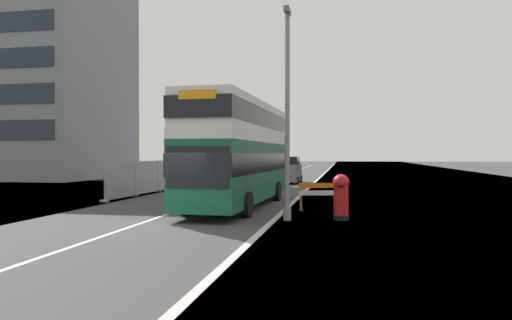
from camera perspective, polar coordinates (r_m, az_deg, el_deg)
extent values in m
cube|color=#38383A|center=(16.37, -10.69, -8.08)|extent=(140.00, 280.00, 0.10)
cube|color=#B2AFA8|center=(15.46, 1.07, -8.42)|extent=(0.24, 196.00, 0.01)
cube|color=silver|center=(16.82, -14.36, -7.69)|extent=(0.16, 168.00, 0.01)
cube|color=#145638|center=(21.65, -2.06, -1.33)|extent=(2.82, 11.47, 2.64)
cube|color=silver|center=(21.65, -2.07, 2.69)|extent=(2.82, 11.47, 0.40)
cube|color=silver|center=(21.70, -2.07, 5.13)|extent=(2.79, 11.36, 1.45)
cube|color=black|center=(21.64, -2.07, -0.29)|extent=(2.85, 11.59, 0.85)
cube|color=black|center=(21.70, -2.07, 5.13)|extent=(2.84, 11.53, 0.80)
cube|color=black|center=(16.17, -7.22, -0.88)|extent=(2.28, 0.13, 1.45)
cube|color=orange|center=(16.30, -7.24, 7.99)|extent=(1.36, 0.10, 0.32)
cube|color=#145638|center=(21.72, -2.06, -4.34)|extent=(2.85, 11.59, 0.36)
cylinder|color=black|center=(18.75, -8.51, -5.25)|extent=(0.33, 1.01, 1.00)
cylinder|color=black|center=(18.01, -1.10, -5.49)|extent=(0.33, 1.01, 1.00)
cylinder|color=black|center=(25.06, -2.98, -3.73)|extent=(0.33, 1.01, 1.00)
cylinder|color=black|center=(24.51, 2.62, -3.83)|extent=(0.33, 1.01, 1.00)
cylinder|color=gray|center=(17.22, 3.86, 5.23)|extent=(0.18, 0.18, 7.60)
cube|color=slate|center=(17.96, 3.87, 17.80)|extent=(0.20, 0.70, 0.20)
cylinder|color=gray|center=(17.31, 3.85, -6.58)|extent=(0.29, 0.29, 0.50)
cylinder|color=black|center=(17.72, 10.39, -6.94)|extent=(0.59, 0.59, 0.18)
cylinder|color=red|center=(17.65, 10.40, -4.69)|extent=(0.55, 0.55, 1.22)
sphere|color=red|center=(17.60, 10.40, -2.72)|extent=(0.61, 0.61, 0.61)
cube|color=black|center=(17.32, 10.39, -3.24)|extent=(0.22, 0.03, 0.07)
cube|color=orange|center=(20.25, 7.82, -3.12)|extent=(1.78, 0.55, 0.20)
cube|color=white|center=(20.28, 7.82, -4.02)|extent=(1.78, 0.55, 0.20)
cube|color=orange|center=(20.15, 5.53, -4.70)|extent=(0.09, 0.09, 1.09)
cube|color=black|center=(20.20, 5.53, -6.13)|extent=(0.25, 0.46, 0.08)
cube|color=orange|center=(20.48, 10.07, -4.62)|extent=(0.09, 0.09, 1.09)
cube|color=black|center=(20.53, 10.07, -6.02)|extent=(0.25, 0.46, 0.08)
cube|color=#A8AAAD|center=(26.40, -16.29, -2.37)|extent=(0.04, 3.26, 1.97)
cube|color=#A8AAAD|center=(29.46, -13.27, -2.04)|extent=(0.04, 3.26, 1.97)
cube|color=#A8AAAD|center=(32.59, -10.82, -1.76)|extent=(0.04, 3.26, 1.97)
cube|color=#A8AAAD|center=(35.77, -8.80, -1.54)|extent=(0.04, 3.26, 1.97)
cylinder|color=#939699|center=(24.90, -18.08, -2.56)|extent=(0.06, 0.06, 2.07)
cube|color=gray|center=(24.98, -18.08, -4.80)|extent=(0.44, 0.20, 0.12)
cylinder|color=#939699|center=(27.92, -14.70, -2.19)|extent=(0.06, 0.06, 2.07)
cube|color=gray|center=(27.99, -14.69, -4.19)|extent=(0.44, 0.20, 0.12)
cylinder|color=#939699|center=(31.02, -11.98, -1.89)|extent=(0.06, 0.06, 2.07)
cube|color=gray|center=(31.08, -11.97, -3.69)|extent=(0.44, 0.20, 0.12)
cylinder|color=#939699|center=(34.17, -9.76, -1.65)|extent=(0.06, 0.06, 2.07)
cube|color=gray|center=(34.23, -9.76, -3.28)|extent=(0.44, 0.20, 0.12)
cylinder|color=#939699|center=(37.37, -7.92, -1.44)|extent=(0.06, 0.06, 2.07)
cube|color=gray|center=(37.42, -7.92, -2.93)|extent=(0.44, 0.20, 0.12)
cube|color=slate|center=(39.29, 4.00, -1.56)|extent=(1.85, 4.49, 1.38)
cube|color=black|center=(39.26, 4.00, -0.07)|extent=(1.70, 2.47, 0.66)
cylinder|color=black|center=(40.60, 5.53, -2.30)|extent=(0.20, 0.60, 0.60)
cylinder|color=black|center=(40.81, 2.94, -2.28)|extent=(0.20, 0.60, 0.60)
cylinder|color=black|center=(37.83, 5.13, -2.52)|extent=(0.20, 0.60, 0.60)
cylinder|color=black|center=(38.06, 2.36, -2.50)|extent=(0.20, 0.60, 0.60)
cube|color=silver|center=(47.65, -1.24, -1.19)|extent=(1.84, 4.00, 1.33)
cube|color=black|center=(47.63, -1.24, 0.02)|extent=(1.69, 2.20, 0.69)
cylinder|color=black|center=(48.70, 0.13, -1.79)|extent=(0.20, 0.60, 0.60)
cylinder|color=black|center=(49.08, -1.99, -1.77)|extent=(0.20, 0.60, 0.60)
cylinder|color=black|center=(46.28, -0.45, -1.92)|extent=(0.20, 0.60, 0.60)
cylinder|color=black|center=(46.67, -2.67, -1.90)|extent=(0.20, 0.60, 0.60)
cube|color=gray|center=(56.10, 1.41, -0.98)|extent=(1.76, 4.27, 1.17)
cube|color=black|center=(56.07, 1.41, 0.01)|extent=(1.62, 2.35, 0.77)
cylinder|color=black|center=(57.28, 2.50, -1.41)|extent=(0.20, 0.60, 0.60)
cylinder|color=black|center=(57.56, 0.77, -1.39)|extent=(0.20, 0.60, 0.60)
cylinder|color=black|center=(54.67, 2.09, -1.51)|extent=(0.20, 0.60, 0.60)
cylinder|color=black|center=(54.96, 0.28, -1.50)|extent=(0.20, 0.60, 0.60)
cylinder|color=#4C3D2D|center=(64.25, -6.94, -0.04)|extent=(0.43, 0.43, 3.15)
cylinder|color=#4C3D2D|center=(63.97, -6.52, 1.05)|extent=(1.20, 0.41, 1.73)
cylinder|color=#4C3D2D|center=(64.70, -6.26, 1.66)|extent=(1.37, 1.49, 1.53)
cylinder|color=#4C3D2D|center=(64.94, -6.90, 1.86)|extent=(0.57, 1.54, 1.74)
cylinder|color=#4C3D2D|center=(64.72, -7.31, 0.97)|extent=(1.28, 0.88, 1.03)
cylinder|color=#4C3D2D|center=(64.18, -7.49, 0.91)|extent=(1.27, 0.66, 1.39)
cylinder|color=#4C3D2D|center=(63.43, -7.42, 0.70)|extent=(0.75, 2.04, 1.46)
cylinder|color=#4C3D2D|center=(63.65, -6.65, 1.19)|extent=(1.24, 1.19, 1.90)
cylinder|color=#4C3D2D|center=(53.55, -9.32, 0.02)|extent=(0.37, 0.37, 3.56)
cylinder|color=#4C3D2D|center=(53.35, -8.68, 0.90)|extent=(1.34, 0.17, 0.99)
cylinder|color=#4C3D2D|center=(54.00, -8.88, 2.49)|extent=(0.69, 1.27, 1.74)
cylinder|color=#4C3D2D|center=(54.18, -9.58, 1.60)|extent=(1.09, 1.19, 1.47)
cylinder|color=#4C3D2D|center=(53.90, -9.90, 0.68)|extent=(1.35, 0.39, 0.93)
cylinder|color=#4C3D2D|center=(53.06, -9.82, 1.26)|extent=(0.74, 1.44, 1.79)
cylinder|color=#4C3D2D|center=(52.89, -9.37, 1.55)|extent=(0.54, 1.40, 1.20)
cylinder|color=#4C3D2D|center=(70.35, -4.93, 0.01)|extent=(0.30, 0.30, 3.09)
cylinder|color=#4C3D2D|center=(69.94, -4.27, 0.78)|extent=(1.85, 0.45, 1.39)
cylinder|color=#4C3D2D|center=(70.78, -4.73, 0.80)|extent=(0.41, 1.12, 1.39)
cylinder|color=#4C3D2D|center=(71.12, -5.04, 1.53)|extent=(0.84, 1.56, 1.77)
cylinder|color=#4C3D2D|center=(70.44, -5.33, 0.52)|extent=(1.08, 0.20, 0.99)
cylinder|color=#4C3D2D|center=(69.63, -5.52, 1.04)|extent=(1.09, 1.85, 1.27)
cylinder|color=#4C3D2D|center=(69.54, -4.81, 1.34)|extent=(0.90, 1.59, 1.08)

